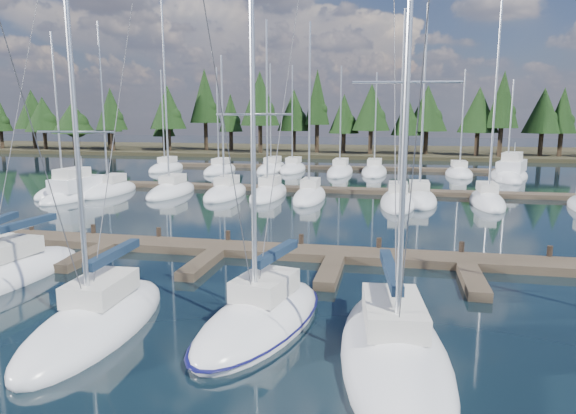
% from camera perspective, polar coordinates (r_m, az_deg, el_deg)
% --- Properties ---
extents(ground, '(260.00, 260.00, 0.00)m').
position_cam_1_polar(ground, '(38.24, -1.51, -0.36)').
color(ground, black).
rests_on(ground, ground).
extents(far_shore, '(220.00, 30.00, 0.60)m').
position_cam_1_polar(far_shore, '(97.21, 6.59, 6.20)').
color(far_shore, '#2F2A1A').
rests_on(far_shore, ground).
extents(main_dock, '(44.00, 6.13, 0.90)m').
position_cam_1_polar(main_dock, '(26.34, -7.80, -4.89)').
color(main_dock, '#483B2D').
rests_on(main_dock, ground).
extents(back_docks, '(50.00, 21.80, 0.40)m').
position_cam_1_polar(back_docks, '(57.24, 2.95, 3.37)').
color(back_docks, '#483B2D').
rests_on(back_docks, ground).
extents(front_sailboat_2, '(3.54, 9.18, 15.17)m').
position_cam_1_polar(front_sailboat_2, '(25.07, -29.36, -6.71)').
color(front_sailboat_2, silver).
rests_on(front_sailboat_2, ground).
extents(front_sailboat_3, '(3.10, 8.11, 11.85)m').
position_cam_1_polar(front_sailboat_3, '(18.46, -20.45, -11.91)').
color(front_sailboat_3, silver).
rests_on(front_sailboat_3, ground).
extents(front_sailboat_4, '(4.50, 8.19, 12.79)m').
position_cam_1_polar(front_sailboat_4, '(17.63, -3.05, -12.30)').
color(front_sailboat_4, silver).
rests_on(front_sailboat_4, ground).
extents(front_sailboat_5, '(4.07, 9.84, 14.24)m').
position_cam_1_polar(front_sailboat_5, '(15.66, 11.68, -15.54)').
color(front_sailboat_5, silver).
rests_on(front_sailboat_5, ground).
extents(back_sailboat_rows, '(45.75, 32.22, 17.57)m').
position_cam_1_polar(back_sailboat_rows, '(53.03, 2.76, 2.90)').
color(back_sailboat_rows, silver).
rests_on(back_sailboat_rows, ground).
extents(motor_yacht_left, '(3.43, 8.70, 4.26)m').
position_cam_1_polar(motor_yacht_left, '(47.33, -22.43, 1.49)').
color(motor_yacht_left, silver).
rests_on(motor_yacht_left, ground).
extents(motor_yacht_right, '(6.27, 10.12, 4.81)m').
position_cam_1_polar(motor_yacht_right, '(62.57, 23.58, 3.41)').
color(motor_yacht_right, silver).
rests_on(motor_yacht_right, ground).
extents(tree_line, '(185.01, 11.71, 14.58)m').
position_cam_1_polar(tree_line, '(87.55, 3.92, 10.55)').
color(tree_line, black).
rests_on(tree_line, far_shore).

